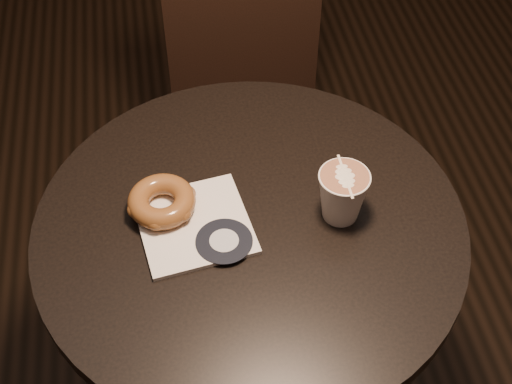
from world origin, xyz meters
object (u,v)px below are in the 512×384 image
cafe_table (251,291)px  chair (248,94)px  doughnut (162,201)px  latte_cup (342,196)px  pastry_bag (195,225)px

cafe_table → chair: chair is taller
doughnut → latte_cup: 0.29m
doughnut → cafe_table: bearing=-17.4°
cafe_table → doughnut: size_ratio=6.80×
doughnut → latte_cup: size_ratio=1.21×
pastry_bag → latte_cup: latte_cup is taller
chair → cafe_table: bearing=-97.9°
chair → doughnut: chair is taller
cafe_table → latte_cup: latte_cup is taller
pastry_bag → latte_cup: 0.24m
cafe_table → chair: size_ratio=0.82×
doughnut → pastry_bag: bearing=-39.1°
cafe_table → pastry_bag: 0.22m
cafe_table → latte_cup: 0.29m
latte_cup → pastry_bag: bearing=176.9°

